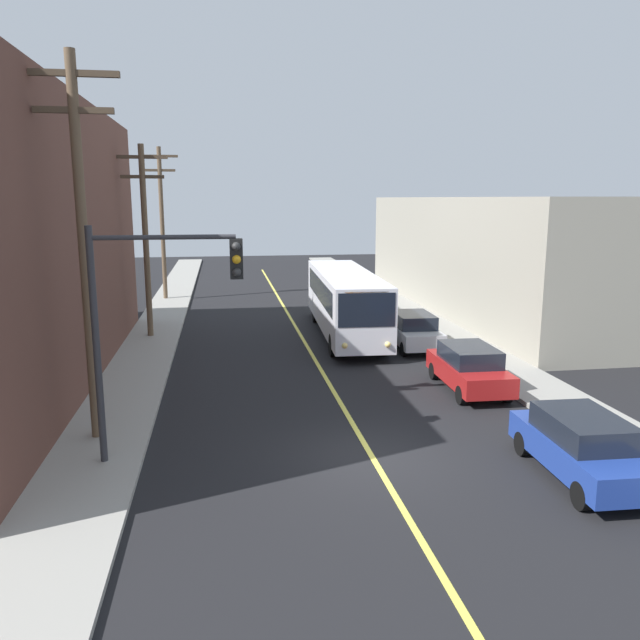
# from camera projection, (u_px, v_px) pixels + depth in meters

# --- Properties ---
(ground_plane) EXTENTS (120.00, 120.00, 0.00)m
(ground_plane) POSITION_uv_depth(u_px,v_px,m) (372.00, 457.00, 16.59)
(ground_plane) COLOR black
(sidewalk_left) EXTENTS (2.50, 90.00, 0.15)m
(sidewalk_left) POSITION_uv_depth(u_px,v_px,m) (139.00, 367.00, 25.16)
(sidewalk_left) COLOR gray
(sidewalk_left) RESTS_ON ground
(sidewalk_right) EXTENTS (2.50, 90.00, 0.15)m
(sidewalk_right) POSITION_uv_depth(u_px,v_px,m) (479.00, 354.00, 27.38)
(sidewalk_right) COLOR gray
(sidewalk_right) RESTS_ON ground
(lane_stripe_center) EXTENTS (0.16, 60.00, 0.01)m
(lane_stripe_center) POSITION_uv_depth(u_px,v_px,m) (301.00, 336.00, 31.13)
(lane_stripe_center) COLOR #D8CC4C
(lane_stripe_center) RESTS_ON ground
(building_right_warehouse) EXTENTS (12.00, 26.92, 6.85)m
(building_right_warehouse) POSITION_uv_depth(u_px,v_px,m) (524.00, 254.00, 38.10)
(building_right_warehouse) COLOR gray
(building_right_warehouse) RESTS_ON ground
(city_bus) EXTENTS (3.12, 12.24, 3.20)m
(city_bus) POSITION_uv_depth(u_px,v_px,m) (345.00, 300.00, 31.07)
(city_bus) COLOR silver
(city_bus) RESTS_ON ground
(parked_car_blue) EXTENTS (1.96, 4.46, 1.62)m
(parked_car_blue) POSITION_uv_depth(u_px,v_px,m) (582.00, 446.00, 15.22)
(parked_car_blue) COLOR navy
(parked_car_blue) RESTS_ON ground
(parked_car_red) EXTENTS (1.92, 4.45, 1.62)m
(parked_car_red) POSITION_uv_depth(u_px,v_px,m) (469.00, 367.00, 22.27)
(parked_car_red) COLOR maroon
(parked_car_red) RESTS_ON ground
(parked_car_silver) EXTENTS (1.95, 4.46, 1.62)m
(parked_car_silver) POSITION_uv_depth(u_px,v_px,m) (413.00, 330.00, 28.59)
(parked_car_silver) COLOR #B7B7BC
(parked_car_silver) RESTS_ON ground
(utility_pole_near) EXTENTS (2.40, 0.28, 10.36)m
(utility_pole_near) POSITION_uv_depth(u_px,v_px,m) (83.00, 234.00, 16.62)
(utility_pole_near) COLOR brown
(utility_pole_near) RESTS_ON sidewalk_left
(utility_pole_mid) EXTENTS (2.40, 0.28, 9.13)m
(utility_pole_mid) POSITION_uv_depth(u_px,v_px,m) (145.00, 232.00, 29.72)
(utility_pole_mid) COLOR brown
(utility_pole_mid) RESTS_ON sidewalk_left
(utility_pole_far) EXTENTS (2.40, 0.28, 9.92)m
(utility_pole_far) POSITION_uv_depth(u_px,v_px,m) (162.00, 216.00, 41.08)
(utility_pole_far) COLOR brown
(utility_pole_far) RESTS_ON sidewalk_left
(traffic_signal_left_corner) EXTENTS (3.75, 0.48, 6.00)m
(traffic_signal_left_corner) POSITION_uv_depth(u_px,v_px,m) (158.00, 300.00, 15.46)
(traffic_signal_left_corner) COLOR #2D2D33
(traffic_signal_left_corner) RESTS_ON sidewalk_left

